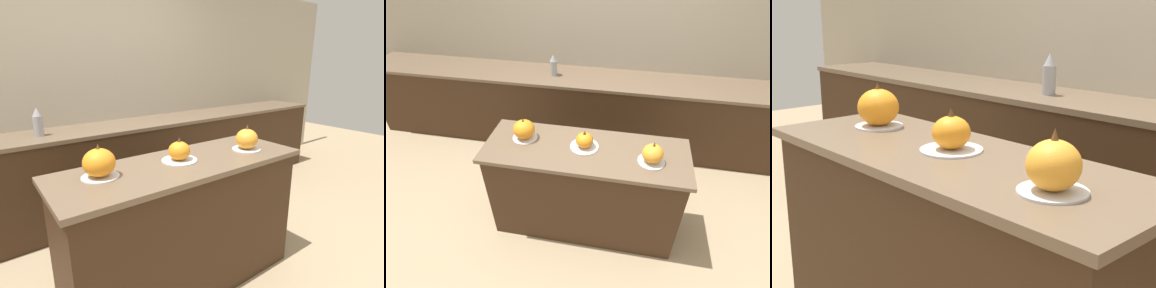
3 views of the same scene
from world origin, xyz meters
TOP-DOWN VIEW (x-y plane):
  - kitchen_island at (0.00, 0.00)m, footprint 1.69×0.60m
  - back_counter at (0.00, 1.34)m, footprint 6.00×0.60m
  - pumpkin_cake_left at (-0.53, 0.06)m, footprint 0.21×0.21m
  - pumpkin_cake_center at (-0.01, 0.03)m, footprint 0.24×0.24m
  - pumpkin_cake_right at (0.53, -0.05)m, footprint 0.21×0.21m
  - bottle_tall at (-0.60, 1.33)m, footprint 0.08×0.08m

SIDE VIEW (x-z plane):
  - back_counter at x=0.00m, z-range 0.00..0.93m
  - kitchen_island at x=0.00m, z-range 0.00..0.94m
  - pumpkin_cake_center at x=-0.01m, z-range 0.91..1.07m
  - pumpkin_cake_right at x=0.53m, z-range 0.91..1.10m
  - pumpkin_cake_left at x=-0.53m, z-range 0.92..1.12m
  - bottle_tall at x=-0.60m, z-range 0.93..1.18m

